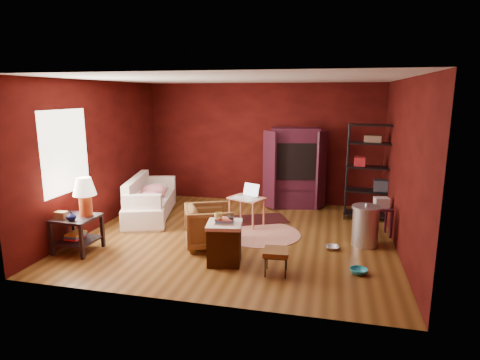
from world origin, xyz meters
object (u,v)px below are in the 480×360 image
object	(u,v)px
side_table	(81,208)
laptop_desk	(247,200)
armchair	(209,224)
hamper	(225,242)
tv_armoire	(294,166)
wire_shelving	(371,168)
sofa	(148,198)

from	to	relation	value
side_table	laptop_desk	size ratio (longest dim) A/B	1.52
side_table	armchair	bearing A→B (deg)	18.39
side_table	hamper	size ratio (longest dim) A/B	1.68
tv_armoire	wire_shelving	bearing A→B (deg)	-30.90
armchair	hamper	size ratio (longest dim) A/B	1.07
hamper	wire_shelving	distance (m)	3.73
sofa	side_table	xyz separation A→B (m)	(-0.21, -1.96, 0.33)
sofa	hamper	world-z (taller)	sofa
laptop_desk	wire_shelving	size ratio (longest dim) A/B	0.41
sofa	armchair	xyz separation A→B (m)	(1.76, -1.31, -0.01)
laptop_desk	wire_shelving	xyz separation A→B (m)	(2.38, 0.94, 0.58)
wire_shelving	side_table	bearing A→B (deg)	-143.95
side_table	wire_shelving	distance (m)	5.54
laptop_desk	tv_armoire	bearing A→B (deg)	87.08
tv_armoire	armchair	bearing A→B (deg)	-123.77
side_table	tv_armoire	distance (m)	4.65
armchair	wire_shelving	size ratio (longest dim) A/B	0.40
sofa	wire_shelving	xyz separation A→B (m)	(4.52, 0.91, 0.67)
hamper	laptop_desk	size ratio (longest dim) A/B	0.91
side_table	laptop_desk	distance (m)	3.05
side_table	wire_shelving	bearing A→B (deg)	31.25
armchair	hamper	xyz separation A→B (m)	(0.44, -0.60, -0.06)
side_table	laptop_desk	xyz separation A→B (m)	(2.36, 1.93, -0.24)
hamper	laptop_desk	xyz separation A→B (m)	(-0.05, 1.87, 0.17)
hamper	tv_armoire	xyz separation A→B (m)	(0.71, 3.39, 0.61)
hamper	laptop_desk	world-z (taller)	laptop_desk
hamper	laptop_desk	distance (m)	1.88
side_table	hamper	bearing A→B (deg)	1.29
sofa	armchair	size ratio (longest dim) A/B	2.64
armchair	laptop_desk	bearing A→B (deg)	-40.25
side_table	wire_shelving	size ratio (longest dim) A/B	0.63
sofa	hamper	bearing A→B (deg)	-150.44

